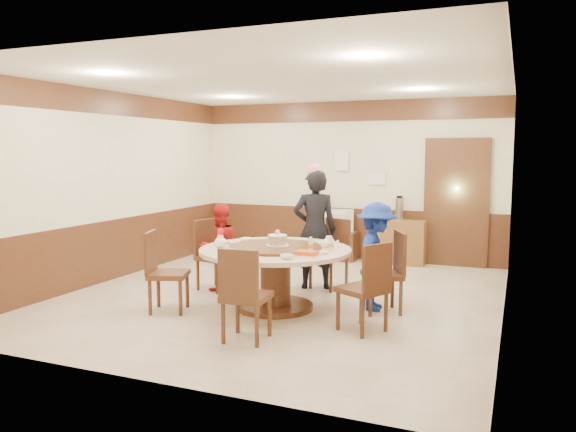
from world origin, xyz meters
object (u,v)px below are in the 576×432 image
at_px(banquet_table, 275,266).
at_px(television, 334,220).
at_px(person_standing, 315,230).
at_px(birthday_cake, 277,240).
at_px(shrimp_platter, 307,254).
at_px(side_cabinet, 402,242).
at_px(person_red, 220,247).
at_px(tv_stand, 333,245).
at_px(thermos, 399,209).
at_px(person_blue, 376,256).

bearing_deg(banquet_table, television, 95.72).
relative_size(person_standing, birthday_cake, 5.83).
bearing_deg(shrimp_platter, birthday_cake, 143.64).
bearing_deg(person_standing, side_cabinet, -133.63).
height_order(person_red, television, person_red).
height_order(banquet_table, shrimp_platter, shrimp_platter).
bearing_deg(person_standing, tv_stand, -102.71).
relative_size(person_standing, television, 2.40).
relative_size(person_red, birthday_cake, 4.21).
bearing_deg(thermos, birthday_cake, -103.57).
xyz_separation_m(banquet_table, tv_stand, (-0.33, 3.34, -0.28)).
relative_size(person_standing, side_cabinet, 2.08).
relative_size(person_blue, shrimp_platter, 4.36).
height_order(banquet_table, thermos, thermos).
relative_size(person_standing, person_blue, 1.27).
relative_size(banquet_table, thermos, 4.83).
relative_size(tv_stand, side_cabinet, 1.06).
height_order(banquet_table, side_cabinet, banquet_table).
bearing_deg(birthday_cake, person_red, 153.49).
bearing_deg(thermos, tv_stand, -178.52).
relative_size(birthday_cake, thermos, 0.75).
relative_size(person_red, thermos, 3.16).
distance_m(person_red, tv_stand, 2.88).
relative_size(person_blue, television, 1.89).
distance_m(shrimp_platter, tv_stand, 3.84).
distance_m(person_red, side_cabinet, 3.42).
relative_size(person_red, side_cabinet, 1.50).
xyz_separation_m(person_blue, television, (-1.47, 2.90, 0.04)).
bearing_deg(side_cabinet, person_red, -125.30).
distance_m(person_blue, shrimp_platter, 1.01).
bearing_deg(thermos, television, -178.52).
height_order(television, thermos, thermos).
bearing_deg(person_red, shrimp_platter, 89.41).
relative_size(shrimp_platter, thermos, 0.79).
height_order(shrimp_platter, side_cabinet, shrimp_platter).
relative_size(birthday_cake, television, 0.41).
bearing_deg(person_blue, person_red, 81.67).
xyz_separation_m(person_red, birthday_cake, (1.12, -0.56, 0.25)).
distance_m(birthday_cake, shrimp_platter, 0.65).
bearing_deg(person_red, banquet_table, 91.50).
distance_m(tv_stand, side_cabinet, 1.22).
bearing_deg(person_blue, birthday_cake, 105.76).
xyz_separation_m(banquet_table, person_standing, (0.08, 1.18, 0.30)).
distance_m(person_standing, person_blue, 1.30).
xyz_separation_m(person_blue, side_cabinet, (-0.26, 2.93, -0.28)).
height_order(shrimp_platter, thermos, thermos).
relative_size(banquet_table, person_standing, 1.10).
bearing_deg(person_blue, side_cabinet, 0.24).
bearing_deg(person_red, tv_stand, -166.17).
xyz_separation_m(banquet_table, person_blue, (1.14, 0.44, 0.12)).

